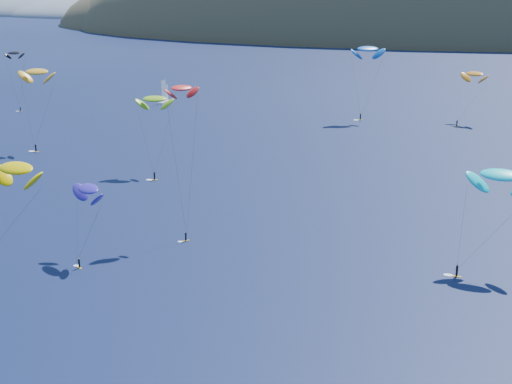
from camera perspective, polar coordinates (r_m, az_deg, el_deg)
The scene contains 12 objects.
island at distance 599.40m, azimuth 15.16°, elevation 11.23°, with size 730.00×300.00×210.00m.
headland at distance 921.56m, azimuth -17.39°, elevation 13.40°, with size 460.00×250.00×60.00m.
sailboat at distance 262.43m, azimuth -7.29°, elevation 7.25°, with size 7.96×6.81×9.63m.
kitesurfer_1 at distance 200.41m, azimuth -17.14°, elevation 9.18°, with size 10.36×9.28×23.11m.
kitesurfer_2 at distance 113.25m, azimuth -18.66°, elevation 1.81°, with size 11.12×12.08×20.08m.
kitesurfer_3 at distance 170.17m, azimuth -8.13°, elevation 7.38°, with size 9.33×12.64×19.49m.
kitesurfer_4 at distance 233.01m, azimuth 8.95°, elevation 11.24°, with size 11.96×9.53×25.29m.
kitesurfer_5 at distance 118.64m, azimuth 19.04°, elevation 1.29°, with size 11.85×10.56×17.83m.
kitesurfer_9 at distance 127.70m, azimuth -5.97°, elevation 8.24°, with size 6.38×10.90×27.71m.
kitesurfer_10 at distance 120.28m, azimuth -13.29°, elevation 0.25°, with size 8.71×10.39×13.73m.
kitesurfer_11 at distance 236.88m, azimuth 17.10°, elevation 9.02°, with size 10.11×15.77×17.53m.
kitesurfer_12 at distance 258.39m, azimuth -18.78°, elevation 10.48°, with size 7.10×5.79×21.19m.
Camera 1 is at (35.90, -34.38, 45.59)m, focal length 50.00 mm.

